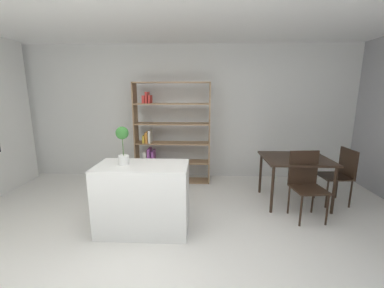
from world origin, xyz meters
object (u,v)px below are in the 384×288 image
at_px(dining_table, 295,163).
at_px(dining_chair_window_side, 340,171).
at_px(open_bookshelf, 166,137).
at_px(dining_chair_near, 306,179).
at_px(kitchen_island, 143,198).
at_px(potted_plant_on_island, 123,142).

bearing_deg(dining_table, dining_chair_window_side, 0.45).
distance_m(open_bookshelf, dining_chair_near, 2.60).
bearing_deg(dining_chair_window_side, open_bookshelf, -110.46).
distance_m(kitchen_island, open_bookshelf, 1.89).
distance_m(potted_plant_on_island, dining_chair_near, 2.58).
height_order(open_bookshelf, dining_table, open_bookshelf).
bearing_deg(dining_table, kitchen_island, -157.51).
relative_size(kitchen_island, potted_plant_on_island, 2.40).
xyz_separation_m(kitchen_island, dining_chair_near, (2.24, 0.47, 0.12)).
xyz_separation_m(kitchen_island, open_bookshelf, (0.05, 1.84, 0.46)).
height_order(potted_plant_on_island, dining_chair_near, potted_plant_on_island).
bearing_deg(dining_chair_near, dining_chair_window_side, 25.90).
relative_size(potted_plant_on_island, dining_table, 0.47).
distance_m(kitchen_island, dining_table, 2.45).
bearing_deg(dining_chair_window_side, kitchen_island, -75.90).
bearing_deg(potted_plant_on_island, dining_chair_near, 10.46).
relative_size(kitchen_island, dining_table, 1.13).
xyz_separation_m(potted_plant_on_island, dining_chair_near, (2.47, 0.46, -0.61)).
distance_m(open_bookshelf, dining_chair_window_side, 3.08).
distance_m(potted_plant_on_island, dining_chair_window_side, 3.40).
height_order(dining_chair_near, dining_chair_window_side, dining_chair_near).
bearing_deg(dining_chair_near, kitchen_island, -174.55).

